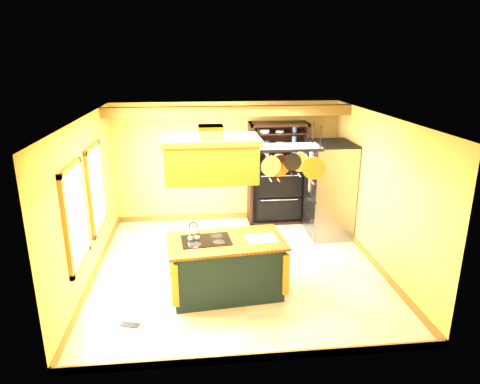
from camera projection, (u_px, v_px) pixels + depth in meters
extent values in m
plane|color=beige|center=(238.00, 268.00, 7.70)|extent=(5.00, 5.00, 0.00)
plane|color=white|center=(237.00, 117.00, 6.88)|extent=(5.00, 5.00, 0.00)
cube|color=gold|center=(227.00, 162.00, 9.65)|extent=(5.00, 0.02, 2.70)
cube|color=gold|center=(259.00, 265.00, 4.92)|extent=(5.00, 0.02, 2.70)
cube|color=gold|center=(87.00, 202.00, 7.04)|extent=(0.02, 5.00, 2.70)
cube|color=gold|center=(378.00, 192.00, 7.53)|extent=(0.02, 5.00, 2.70)
cube|color=brown|center=(229.00, 111.00, 8.52)|extent=(5.00, 0.15, 0.20)
cube|color=brown|center=(75.00, 216.00, 6.27)|extent=(0.06, 1.06, 1.56)
cube|color=white|center=(77.00, 216.00, 6.27)|extent=(0.02, 0.85, 1.34)
cube|color=brown|center=(96.00, 188.00, 7.59)|extent=(0.06, 1.06, 1.56)
cube|color=white|center=(97.00, 188.00, 7.60)|extent=(0.02, 0.85, 1.34)
cube|color=#13262C|center=(226.00, 268.00, 6.76)|extent=(1.75, 1.07, 0.88)
cube|color=brown|center=(226.00, 241.00, 6.62)|extent=(1.90, 1.18, 0.04)
cube|color=black|center=(206.00, 240.00, 6.60)|extent=(0.80, 0.60, 0.01)
ellipsoid|color=silver|center=(193.00, 232.00, 6.65)|extent=(0.20, 0.20, 0.16)
cube|color=white|center=(262.00, 239.00, 6.64)|extent=(0.49, 0.40, 0.02)
cube|color=gold|center=(211.00, 161.00, 6.21)|extent=(1.31, 0.71, 0.56)
cube|color=brown|center=(211.00, 140.00, 6.11)|extent=(1.40, 0.79, 0.08)
cube|color=gold|center=(211.00, 134.00, 6.09)|extent=(0.35, 0.35, 0.24)
cube|color=black|center=(286.00, 147.00, 6.26)|extent=(1.00, 0.50, 0.04)
cylinder|color=black|center=(258.00, 139.00, 5.98)|extent=(0.02, 0.02, 0.34)
cylinder|color=black|center=(313.00, 133.00, 6.45)|extent=(0.02, 0.02, 0.34)
cylinder|color=black|center=(258.00, 160.00, 6.38)|extent=(0.26, 0.03, 0.26)
cylinder|color=silver|center=(271.00, 166.00, 6.22)|extent=(0.30, 0.03, 0.30)
cylinder|color=#C97832|center=(279.00, 166.00, 6.44)|extent=(0.34, 0.03, 0.34)
cylinder|color=black|center=(293.00, 162.00, 6.24)|extent=(0.26, 0.03, 0.26)
cylinder|color=silver|center=(300.00, 162.00, 6.46)|extent=(0.30, 0.03, 0.30)
cylinder|color=#C97832|center=(314.00, 168.00, 6.30)|extent=(0.34, 0.03, 0.34)
cube|color=gray|center=(330.00, 190.00, 8.91)|extent=(0.81, 0.99, 1.94)
cube|color=gray|center=(315.00, 174.00, 8.50)|extent=(0.03, 0.48, 1.05)
cube|color=gray|center=(308.00, 168.00, 8.97)|extent=(0.03, 0.48, 1.05)
cube|color=gray|center=(309.00, 214.00, 9.02)|extent=(0.03, 0.95, 0.81)
cube|color=black|center=(327.00, 232.00, 9.19)|extent=(0.77, 0.94, 0.06)
cube|color=black|center=(275.00, 171.00, 9.78)|extent=(1.28, 0.06, 2.27)
cube|color=black|center=(250.00, 174.00, 9.49)|extent=(0.06, 0.54, 2.27)
cube|color=black|center=(304.00, 173.00, 9.61)|extent=(0.06, 0.54, 2.27)
cube|color=black|center=(277.00, 167.00, 9.51)|extent=(1.28, 0.54, 0.05)
cube|color=black|center=(277.00, 193.00, 9.72)|extent=(1.16, 0.44, 1.22)
cube|color=black|center=(280.00, 186.00, 9.34)|extent=(1.00, 0.04, 0.54)
cube|color=black|center=(279.00, 209.00, 9.50)|extent=(1.00, 0.04, 0.49)
cube|color=black|center=(278.00, 156.00, 9.43)|extent=(1.16, 0.48, 0.02)
cube|color=black|center=(278.00, 144.00, 9.35)|extent=(1.16, 0.48, 0.02)
cube|color=black|center=(278.00, 133.00, 9.27)|extent=(1.16, 0.48, 0.03)
cylinder|color=white|center=(264.00, 155.00, 9.34)|extent=(0.22, 0.22, 0.07)
cylinder|color=#4369BD|center=(294.00, 140.00, 9.31)|extent=(0.10, 0.10, 0.17)
cube|color=black|center=(130.00, 325.00, 6.06)|extent=(0.30, 0.20, 0.01)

